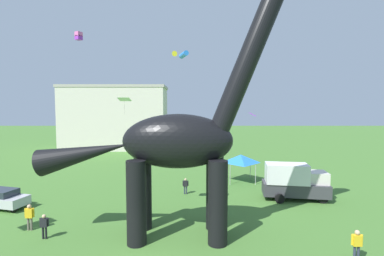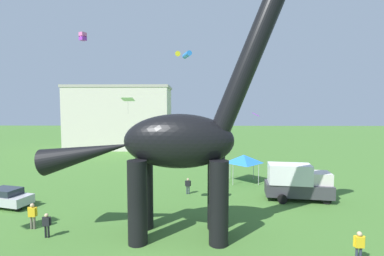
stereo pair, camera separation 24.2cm
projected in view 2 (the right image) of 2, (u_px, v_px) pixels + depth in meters
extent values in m
cylinder|color=black|center=(216.00, 192.00, 18.71)|extent=(1.17, 1.17, 5.03)
cylinder|color=black|center=(219.00, 203.00, 16.49)|extent=(1.17, 1.17, 5.03)
cylinder|color=black|center=(144.00, 191.00, 18.80)|extent=(1.17, 1.17, 5.03)
cylinder|color=black|center=(137.00, 202.00, 16.58)|extent=(1.17, 1.17, 5.03)
ellipsoid|color=black|center=(179.00, 141.00, 17.40)|extent=(6.89, 2.97, 3.39)
cylinder|color=black|center=(252.00, 52.00, 16.95)|extent=(4.95, 1.27, 9.81)
cone|color=black|center=(87.00, 153.00, 17.56)|extent=(6.05, 1.70, 2.87)
cube|color=#B7B7BC|center=(6.00, 199.00, 22.94)|extent=(4.51, 2.78, 0.72)
cube|color=#232B35|center=(5.00, 192.00, 22.90)|extent=(2.59, 2.09, 0.52)
cylinder|color=black|center=(31.00, 200.00, 23.82)|extent=(0.66, 0.37, 0.62)
cylinder|color=black|center=(18.00, 207.00, 22.05)|extent=(0.66, 0.37, 0.62)
cube|color=#38383D|center=(298.00, 189.00, 24.69)|extent=(5.85, 2.92, 1.10)
cube|color=silver|center=(319.00, 178.00, 24.58)|extent=(2.06, 2.18, 1.00)
cube|color=silver|center=(289.00, 174.00, 24.61)|extent=(3.85, 2.53, 1.70)
cylinder|color=black|center=(316.00, 192.00, 25.74)|extent=(0.83, 0.38, 0.80)
cylinder|color=black|center=(326.00, 199.00, 23.64)|extent=(0.83, 0.38, 0.80)
cylinder|color=black|center=(275.00, 192.00, 25.81)|extent=(0.83, 0.38, 0.80)
cylinder|color=black|center=(282.00, 199.00, 23.71)|extent=(0.83, 0.38, 0.80)
cylinder|color=#6B6056|center=(31.00, 223.00, 18.74)|extent=(0.14, 0.14, 0.87)
cylinder|color=#6B6056|center=(34.00, 223.00, 18.74)|extent=(0.14, 0.14, 0.87)
cube|color=yellow|center=(32.00, 212.00, 18.69)|extent=(0.47, 0.29, 0.61)
sphere|color=tan|center=(32.00, 205.00, 18.66)|extent=(0.27, 0.27, 0.27)
cylinder|color=yellow|center=(28.00, 211.00, 18.69)|extent=(0.12, 0.12, 0.58)
cylinder|color=yellow|center=(36.00, 211.00, 18.68)|extent=(0.12, 0.12, 0.58)
cylinder|color=#2D3347|center=(187.00, 190.00, 26.46)|extent=(0.12, 0.12, 0.74)
cylinder|color=#2D3347|center=(189.00, 190.00, 26.45)|extent=(0.12, 0.12, 0.74)
cube|color=black|center=(188.00, 184.00, 26.41)|extent=(0.40, 0.25, 0.53)
sphere|color=tan|center=(188.00, 180.00, 26.38)|extent=(0.23, 0.23, 0.23)
cylinder|color=black|center=(186.00, 183.00, 26.41)|extent=(0.10, 0.10, 0.50)
cylinder|color=black|center=(190.00, 183.00, 26.40)|extent=(0.10, 0.10, 0.50)
cylinder|color=#2D3347|center=(357.00, 255.00, 14.67)|extent=(0.14, 0.14, 0.82)
cylinder|color=#2D3347|center=(361.00, 255.00, 14.67)|extent=(0.14, 0.14, 0.82)
cube|color=yellow|center=(359.00, 242.00, 14.62)|extent=(0.45, 0.27, 0.58)
sphere|color=tan|center=(359.00, 234.00, 14.60)|extent=(0.26, 0.26, 0.26)
cylinder|color=yellow|center=(354.00, 241.00, 14.63)|extent=(0.11, 0.11, 0.55)
cylinder|color=yellow|center=(364.00, 241.00, 14.62)|extent=(0.11, 0.11, 0.55)
cylinder|color=black|center=(46.00, 232.00, 17.50)|extent=(0.13, 0.13, 0.76)
cylinder|color=black|center=(49.00, 232.00, 17.49)|extent=(0.13, 0.13, 0.76)
cube|color=black|center=(47.00, 221.00, 17.45)|extent=(0.41, 0.25, 0.54)
sphere|color=tan|center=(46.00, 215.00, 17.42)|extent=(0.24, 0.24, 0.24)
cylinder|color=black|center=(43.00, 221.00, 17.45)|extent=(0.10, 0.10, 0.51)
cylinder|color=black|center=(50.00, 221.00, 17.45)|extent=(0.10, 0.10, 0.51)
cylinder|color=#B2B2B7|center=(253.00, 170.00, 32.20)|extent=(0.06, 0.06, 2.10)
cylinder|color=#B2B2B7|center=(259.00, 175.00, 29.51)|extent=(0.06, 0.06, 2.10)
cylinder|color=#B2B2B7|center=(230.00, 170.00, 32.25)|extent=(0.06, 0.06, 2.10)
cylinder|color=#B2B2B7|center=(233.00, 175.00, 29.56)|extent=(0.06, 0.06, 2.10)
pyramid|color=#287AE5|center=(244.00, 159.00, 30.78)|extent=(3.15, 3.15, 0.90)
cube|color=white|center=(128.00, 99.00, 36.13)|extent=(1.77, 1.38, 0.46)
cylinder|color=black|center=(128.00, 107.00, 36.20)|extent=(0.01, 0.01, 1.62)
cube|color=purple|center=(256.00, 114.00, 31.59)|extent=(1.09, 1.32, 0.41)
cube|color=pink|center=(83.00, 35.00, 36.37)|extent=(0.98, 0.98, 0.58)
cube|color=purple|center=(83.00, 38.00, 36.40)|extent=(0.98, 0.98, 0.58)
cylinder|color=#287AE5|center=(187.00, 55.00, 35.02)|extent=(1.29, 2.37, 0.64)
cone|color=yellow|center=(177.00, 54.00, 34.67)|extent=(0.81, 0.75, 0.67)
cylinder|color=#19B2B7|center=(172.00, 129.00, 21.85)|extent=(2.48, 0.73, 0.69)
cone|color=#19B2B7|center=(174.00, 128.00, 23.20)|extent=(0.63, 0.74, 0.73)
cube|color=beige|center=(120.00, 119.00, 56.58)|extent=(20.05, 8.49, 12.08)
cube|color=#ABA396|center=(119.00, 87.00, 56.15)|extent=(20.45, 8.66, 0.50)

